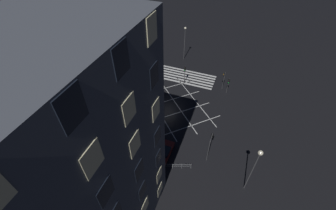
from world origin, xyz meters
TOP-DOWN VIEW (x-y plane):
  - ground_plane at (0.00, 0.00)m, footprint 200.00×200.00m
  - road_markings at (0.48, -6.75)m, footprint 18.82×22.41m
  - traffic_light_sw_main at (-8.09, -9.15)m, footprint 0.39×0.36m
  - traffic_light_nw_cross at (-9.28, 7.51)m, footprint 0.36×1.87m
  - traffic_light_se_cross at (8.24, -8.60)m, footprint 0.36×0.39m
  - traffic_light_se_main at (8.45, -9.05)m, footprint 0.39×0.36m
  - traffic_light_median_south at (-0.38, -8.42)m, footprint 0.36×0.39m
  - traffic_light_sw_cross at (-9.21, -8.17)m, footprint 0.36×0.39m
  - traffic_light_ne_main at (8.55, 9.11)m, footprint 0.39×0.36m
  - traffic_light_median_north at (0.17, 9.04)m, footprint 0.36×0.39m
  - street_lamp_east at (2.58, -17.24)m, footprint 0.51×0.51m
  - street_lamp_west at (-14.99, 10.79)m, footprint 0.59×0.59m
  - street_tree_near at (12.45, 13.64)m, footprint 3.05×3.05m
  - street_tree_far at (11.64, 11.59)m, footprint 3.22×3.22m
  - waiting_car at (-3.14, 9.68)m, footprint 1.78×4.28m
  - pedestrian_railing at (-4.47, 11.67)m, footprint 6.14×2.38m

SIDE VIEW (x-z plane):
  - ground_plane at x=0.00m, z-range 0.00..0.00m
  - road_markings at x=0.48m, z-range 0.00..0.01m
  - waiting_car at x=-3.14m, z-range -0.02..1.18m
  - pedestrian_railing at x=-4.47m, z-range 0.14..1.19m
  - traffic_light_median_north at x=0.17m, z-range 0.69..3.92m
  - traffic_light_sw_cross at x=-9.21m, z-range 0.73..4.11m
  - traffic_light_ne_main at x=8.55m, z-range 0.77..4.34m
  - traffic_light_median_south at x=-0.38m, z-range 0.84..4.76m
  - traffic_light_sw_main at x=-8.09m, z-range 0.86..4.89m
  - traffic_light_se_cross at x=8.24m, z-range 0.87..4.94m
  - traffic_light_nw_cross at x=-9.28m, z-range 1.00..5.43m
  - traffic_light_se_main at x=8.45m, z-range 0.96..5.53m
  - street_tree_far at x=11.64m, z-range 1.09..6.53m
  - street_tree_near at x=12.45m, z-range 1.22..6.74m
  - street_lamp_east at x=2.58m, z-range 1.66..9.56m
  - street_lamp_west at x=-14.99m, z-range 2.08..10.31m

